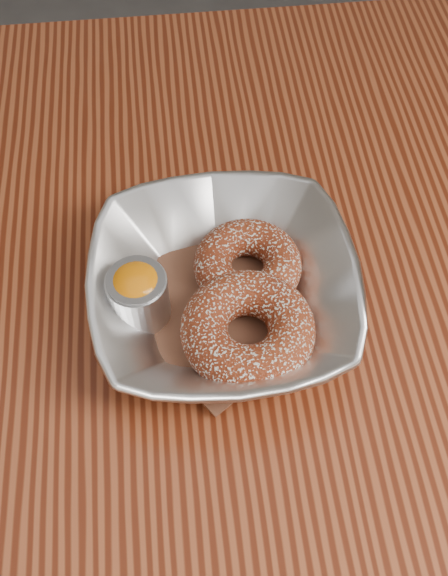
{
  "coord_description": "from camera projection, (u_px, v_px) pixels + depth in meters",
  "views": [
    {
      "loc": [
        -0.07,
        -0.31,
        1.23
      ],
      "look_at": [
        -0.03,
        -0.01,
        0.78
      ],
      "focal_mm": 42.0,
      "sensor_mm": 36.0,
      "label": 1
    }
  ],
  "objects": [
    {
      "name": "serving_bowl",
      "position": [
        224.0,
        290.0,
        0.55
      ],
      "size": [
        0.22,
        0.22,
        0.05
      ],
      "primitive_type": "imported",
      "color": "silver",
      "rests_on": "table"
    },
    {
      "name": "ground_plane",
      "position": [
        243.0,
        521.0,
        1.2
      ],
      "size": [
        4.0,
        4.0,
        0.0
      ],
      "primitive_type": "plane",
      "color": "#565659",
      "rests_on": "ground"
    },
    {
      "name": "donut_back",
      "position": [
        248.0,
        265.0,
        0.56
      ],
      "size": [
        0.1,
        0.1,
        0.03
      ],
      "primitive_type": "torus",
      "rotation": [
        0.0,
        0.0,
        0.11
      ],
      "color": "maroon",
      "rests_on": "parchment"
    },
    {
      "name": "table",
      "position": [
        258.0,
        347.0,
        0.66
      ],
      "size": [
        1.2,
        0.8,
        0.75
      ],
      "color": "maroon",
      "rests_on": "ground_plane"
    },
    {
      "name": "parchment",
      "position": [
        224.0,
        302.0,
        0.56
      ],
      "size": [
        0.2,
        0.2,
        0.0
      ],
      "primitive_type": "cube",
      "rotation": [
        0.0,
        0.0,
        0.61
      ],
      "color": "brown",
      "rests_on": "table"
    },
    {
      "name": "ramekin",
      "position": [
        138.0,
        294.0,
        0.53
      ],
      "size": [
        0.05,
        0.05,
        0.05
      ],
      "color": "silver",
      "rests_on": "table"
    },
    {
      "name": "donut_front",
      "position": [
        248.0,
        330.0,
        0.52
      ],
      "size": [
        0.14,
        0.14,
        0.04
      ],
      "primitive_type": "torus",
      "rotation": [
        0.0,
        0.0,
        0.38
      ],
      "color": "maroon",
      "rests_on": "parchment"
    }
  ]
}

